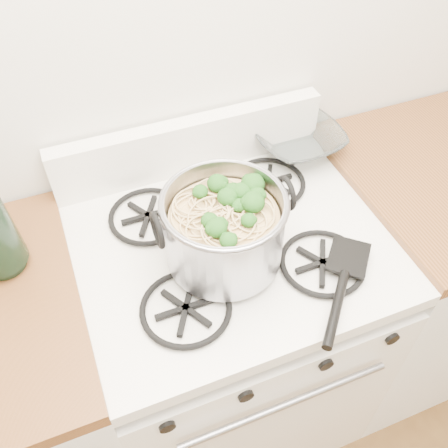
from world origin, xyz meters
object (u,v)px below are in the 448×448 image
Objects in this scene: glass_bowl at (297,144)px; stock_pot at (224,230)px; spatula at (349,255)px; gas_range at (230,338)px.

stock_pot is at bearing -139.74° from glass_bowl.
stock_pot is at bearing -162.30° from spatula.
glass_bowl is at bearing 38.92° from gas_range.
spatula is 3.16× the size of glass_bowl.
glass_bowl reaches higher than gas_range.
stock_pot is at bearing -131.09° from gas_range.
stock_pot is 0.46m from glass_bowl.
spatula is at bearing -100.67° from glass_bowl.
spatula is at bearing -35.76° from gas_range.
glass_bowl reaches higher than spatula.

